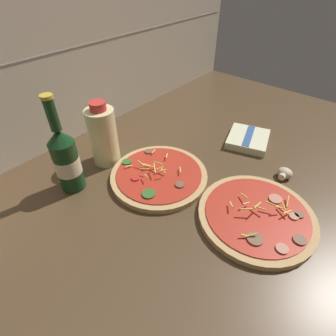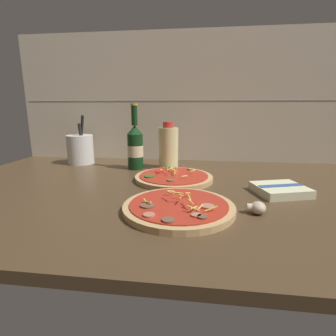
{
  "view_description": "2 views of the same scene",
  "coord_description": "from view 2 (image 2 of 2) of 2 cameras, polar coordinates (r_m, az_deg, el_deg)",
  "views": [
    {
      "loc": [
        -43.02,
        -27.79,
        51.47
      ],
      "look_at": [
        -5.69,
        3.94,
        10.82
      ],
      "focal_mm": 28.0,
      "sensor_mm": 36.0,
      "label": 1
    },
    {
      "loc": [
        6.33,
        -77.34,
        27.23
      ],
      "look_at": [
        -4.02,
        2.32,
        8.46
      ],
      "focal_mm": 28.0,
      "sensor_mm": 36.0,
      "label": 2
    }
  ],
  "objects": [
    {
      "name": "counter_slab",
      "position": [
        0.82,
        2.59,
        -5.37
      ],
      "size": [
        160.0,
        90.0,
        2.5
      ],
      "color": "#4C3823",
      "rests_on": "ground"
    },
    {
      "name": "pizza_near",
      "position": [
        0.65,
        2.34,
        -8.52
      ],
      "size": [
        27.3,
        27.3,
        4.65
      ],
      "color": "tan",
      "rests_on": "counter_slab"
    },
    {
      "name": "tile_backsplash",
      "position": [
        1.23,
        4.59,
        14.4
      ],
      "size": [
        160.0,
        1.13,
        60.0
      ],
      "color": "beige",
      "rests_on": "ground"
    },
    {
      "name": "beer_bottle",
      "position": [
        1.07,
        -7.15,
        4.7
      ],
      "size": [
        6.41,
        6.41,
        26.07
      ],
      "color": "#143819",
      "rests_on": "counter_slab"
    },
    {
      "name": "utensil_crock",
      "position": [
        1.23,
        -18.53,
        3.95
      ],
      "size": [
        11.38,
        11.38,
        21.26
      ],
      "color": "silver",
      "rests_on": "counter_slab"
    },
    {
      "name": "pizza_far",
      "position": [
        0.91,
        1.25,
        -2.09
      ],
      "size": [
        26.8,
        26.8,
        4.52
      ],
      "color": "tan",
      "rests_on": "counter_slab"
    },
    {
      "name": "dish_towel",
      "position": [
        0.83,
        23.23,
        -4.36
      ],
      "size": [
        16.85,
        15.95,
        2.56
      ],
      "color": "beige",
      "rests_on": "counter_slab"
    },
    {
      "name": "oil_bottle",
      "position": [
        1.06,
        0.09,
        4.49
      ],
      "size": [
        7.99,
        7.99,
        18.97
      ],
      "color": "beige",
      "rests_on": "counter_slab"
    },
    {
      "name": "mushroom_left",
      "position": [
        0.66,
        18.85,
        -8.18
      ],
      "size": [
        4.38,
        4.17,
        2.92
      ],
      "color": "beige",
      "rests_on": "counter_slab"
    }
  ]
}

